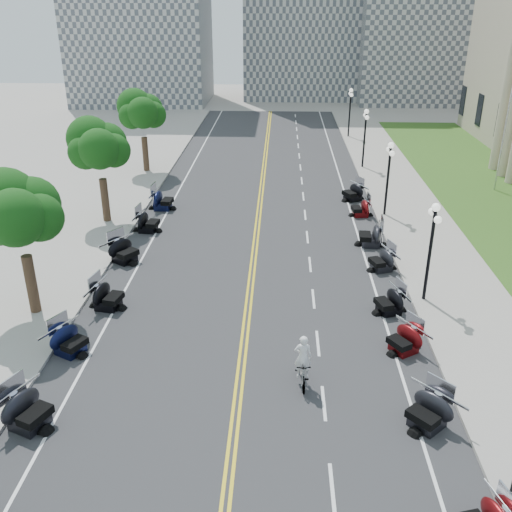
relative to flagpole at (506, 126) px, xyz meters
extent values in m
plane|color=gray|center=(-18.00, -22.00, -5.00)|extent=(160.00, 160.00, 0.00)
cube|color=#333335|center=(-18.00, -12.00, -5.00)|extent=(16.00, 90.00, 0.01)
cube|color=yellow|center=(-18.12, -12.00, -4.99)|extent=(0.12, 90.00, 0.00)
cube|color=yellow|center=(-17.88, -12.00, -4.99)|extent=(0.12, 90.00, 0.00)
cube|color=white|center=(-11.60, -12.00, -4.99)|extent=(0.12, 90.00, 0.00)
cube|color=white|center=(-24.40, -12.00, -4.99)|extent=(0.12, 90.00, 0.00)
cube|color=white|center=(-14.80, -30.00, -4.99)|extent=(0.12, 2.00, 0.00)
cube|color=white|center=(-14.80, -26.00, -4.99)|extent=(0.12, 2.00, 0.00)
cube|color=white|center=(-14.80, -22.00, -4.99)|extent=(0.12, 2.00, 0.00)
cube|color=white|center=(-14.80, -18.00, -4.99)|extent=(0.12, 2.00, 0.00)
cube|color=white|center=(-14.80, -14.00, -4.99)|extent=(0.12, 2.00, 0.00)
cube|color=white|center=(-14.80, -10.00, -4.99)|extent=(0.12, 2.00, 0.00)
cube|color=white|center=(-14.80, -6.00, -4.99)|extent=(0.12, 2.00, 0.00)
cube|color=white|center=(-14.80, -2.00, -4.99)|extent=(0.12, 2.00, 0.00)
cube|color=white|center=(-14.80, 2.00, -4.99)|extent=(0.12, 2.00, 0.00)
cube|color=white|center=(-14.80, 6.00, -4.99)|extent=(0.12, 2.00, 0.00)
cube|color=white|center=(-14.80, 10.00, -4.99)|extent=(0.12, 2.00, 0.00)
cube|color=white|center=(-14.80, 14.00, -4.99)|extent=(0.12, 2.00, 0.00)
cube|color=white|center=(-14.80, 18.00, -4.99)|extent=(0.12, 2.00, 0.00)
cube|color=white|center=(-14.80, 22.00, -4.99)|extent=(0.12, 2.00, 0.00)
cube|color=white|center=(-14.80, 26.00, -4.99)|extent=(0.12, 2.00, 0.00)
cube|color=white|center=(-14.80, 30.00, -4.99)|extent=(0.12, 2.00, 0.00)
cube|color=#9E9991|center=(-7.50, -12.00, -4.92)|extent=(5.00, 90.00, 0.15)
cube|color=#9E9991|center=(-28.50, -12.00, -4.92)|extent=(5.00, 90.00, 0.15)
cube|color=#356023|center=(-0.50, -4.00, -4.95)|extent=(9.00, 60.00, 0.10)
cube|color=gray|center=(-36.00, 40.00, 8.00)|extent=(18.00, 14.00, 26.00)
cube|color=gray|center=(4.00, 43.00, 6.00)|extent=(20.00, 14.00, 22.00)
imported|color=#A51414|center=(-15.58, -24.88, -4.43)|extent=(0.65, 1.91, 1.13)
imported|color=silver|center=(-15.58, -24.88, -2.95)|extent=(0.67, 0.44, 1.83)
camera|label=1|loc=(-16.56, -42.99, 8.68)|focal=40.00mm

